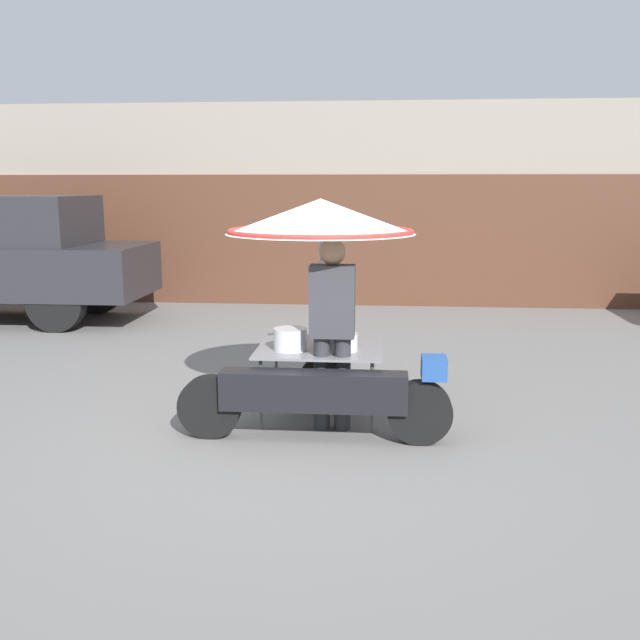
# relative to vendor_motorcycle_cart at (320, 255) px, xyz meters

# --- Properties ---
(ground_plane) EXTENTS (36.00, 36.00, 0.00)m
(ground_plane) POSITION_rel_vendor_motorcycle_cart_xyz_m (-0.16, -0.56, -1.49)
(ground_plane) COLOR slate
(shopfront_building) EXTENTS (28.00, 2.06, 3.49)m
(shopfront_building) POSITION_rel_vendor_motorcycle_cart_xyz_m (-0.16, 7.27, 0.25)
(shopfront_building) COLOR gray
(shopfront_building) RESTS_ON ground
(vendor_motorcycle_cart) EXTENTS (2.28, 1.68, 1.97)m
(vendor_motorcycle_cart) POSITION_rel_vendor_motorcycle_cart_xyz_m (0.00, 0.00, 0.00)
(vendor_motorcycle_cart) COLOR black
(vendor_motorcycle_cart) RESTS_ON ground
(vendor_person) EXTENTS (0.38, 0.22, 1.65)m
(vendor_person) POSITION_rel_vendor_motorcycle_cart_xyz_m (0.13, -0.26, -0.56)
(vendor_person) COLOR #2D2D33
(vendor_person) RESTS_ON ground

